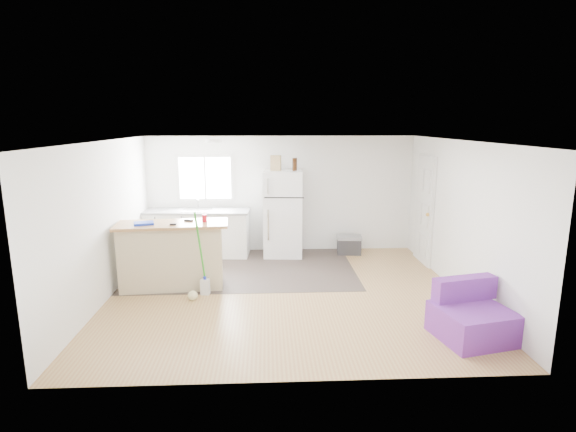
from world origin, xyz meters
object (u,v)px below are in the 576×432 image
(cooler, at_px, (349,245))
(blue_tray, at_px, (144,223))
(kitchen_cabinets, at_px, (198,232))
(peninsula, at_px, (172,255))
(bottle_right, at_px, (295,164))
(red_cup, at_px, (204,218))
(cleaner_jug, at_px, (205,287))
(cardboard_box, at_px, (276,163))
(purple_seat, at_px, (471,318))
(bottle_left, at_px, (294,164))
(refrigerator, at_px, (283,213))
(mop, at_px, (195,285))

(cooler, height_order, blue_tray, blue_tray)
(kitchen_cabinets, relative_size, peninsula, 1.18)
(peninsula, bearing_deg, bottle_right, 35.00)
(red_cup, distance_m, blue_tray, 0.95)
(kitchen_cabinets, height_order, cooler, kitchen_cabinets)
(cleaner_jug, height_order, cardboard_box, cardboard_box)
(bottle_right, bearing_deg, purple_seat, -61.62)
(red_cup, xyz_separation_m, bottle_left, (1.56, 1.62, 0.71))
(refrigerator, height_order, blue_tray, refrigerator)
(blue_tray, height_order, bottle_left, bottle_left)
(red_cup, height_order, blue_tray, red_cup)
(kitchen_cabinets, bearing_deg, bottle_left, -0.40)
(red_cup, bearing_deg, peninsula, -173.90)
(mop, bearing_deg, refrigerator, 73.17)
(kitchen_cabinets, bearing_deg, cleaner_jug, -75.46)
(cooler, height_order, red_cup, red_cup)
(red_cup, height_order, bottle_right, bottle_right)
(cooler, distance_m, red_cup, 3.34)
(red_cup, bearing_deg, purple_seat, -29.31)
(cleaner_jug, distance_m, red_cup, 1.10)
(cooler, relative_size, bottle_right, 2.10)
(purple_seat, height_order, blue_tray, blue_tray)
(cleaner_jug, height_order, bottle_right, bottle_right)
(mop, bearing_deg, purple_seat, -5.69)
(cooler, bearing_deg, refrigerator, -174.52)
(mop, bearing_deg, peninsula, 145.00)
(kitchen_cabinets, bearing_deg, red_cup, -73.82)
(red_cup, height_order, bottle_left, bottle_left)
(bottle_left, height_order, bottle_right, same)
(cardboard_box, bearing_deg, bottle_right, 2.23)
(cooler, relative_size, cardboard_box, 1.75)
(refrigerator, bearing_deg, red_cup, -123.94)
(bottle_right, bearing_deg, blue_tray, -143.92)
(bottle_left, bearing_deg, kitchen_cabinets, 176.05)
(refrigerator, distance_m, mop, 2.78)
(refrigerator, height_order, mop, refrigerator)
(peninsula, xyz_separation_m, cooler, (3.24, 1.77, -0.36))
(kitchen_cabinets, relative_size, blue_tray, 7.14)
(peninsula, bearing_deg, blue_tray, -171.86)
(blue_tray, bearing_deg, kitchen_cabinets, 74.08)
(mop, height_order, bottle_left, bottle_left)
(purple_seat, xyz_separation_m, cardboard_box, (-2.38, 3.68, 1.63))
(refrigerator, relative_size, cardboard_box, 5.79)
(red_cup, bearing_deg, mop, -99.92)
(purple_seat, xyz_separation_m, red_cup, (-3.58, 2.01, 0.89))
(bottle_right, bearing_deg, cleaner_jug, -126.50)
(peninsula, bearing_deg, refrigerator, 38.64)
(kitchen_cabinets, xyz_separation_m, cleaner_jug, (0.42, -2.17, -0.35))
(purple_seat, relative_size, mop, 0.73)
(mop, distance_m, cardboard_box, 3.09)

